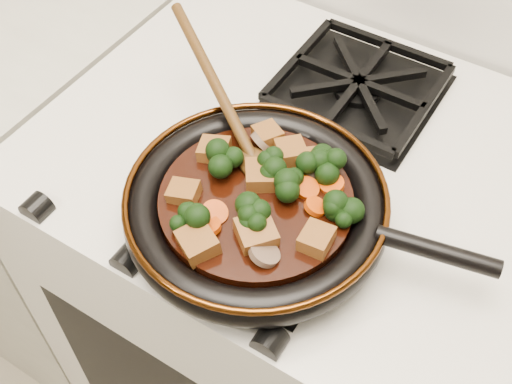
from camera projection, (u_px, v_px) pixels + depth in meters
The scene contains 32 objects.
stove at pixel (296, 309), 1.24m from camera, with size 0.76×0.60×0.90m, color silver.
burner_grate_front at pixel (260, 213), 0.81m from camera, with size 0.23×0.23×0.03m, color black, non-canonical shape.
burner_grate_back at pixel (358, 87), 0.96m from camera, with size 0.23×0.23×0.03m, color black, non-canonical shape.
skillet at pixel (258, 206), 0.78m from camera, with size 0.45×0.32×0.05m.
braising_sauce at pixel (256, 203), 0.77m from camera, with size 0.23×0.23×0.02m, color black.
tofu_cube_0 at pixel (198, 243), 0.71m from camera, with size 0.04×0.04×0.02m, color brown.
tofu_cube_1 at pixel (184, 193), 0.76m from camera, with size 0.04×0.03×0.02m, color brown.
tofu_cube_2 at pixel (316, 239), 0.72m from camera, with size 0.04×0.03×0.02m, color brown.
tofu_cube_3 at pixel (268, 135), 0.82m from camera, with size 0.04×0.03×0.02m, color brown.
tofu_cube_4 at pixel (311, 162), 0.79m from camera, with size 0.04×0.03×0.02m, color brown.
tofu_cube_5 at pixel (214, 150), 0.81m from camera, with size 0.04×0.04×0.02m, color brown.
tofu_cube_6 at pixel (291, 152), 0.80m from camera, with size 0.04×0.04×0.02m, color brown.
tofu_cube_7 at pixel (256, 233), 0.72m from camera, with size 0.04×0.04×0.02m, color brown.
tofu_cube_8 at pixel (262, 176), 0.78m from camera, with size 0.04×0.04×0.02m, color brown.
broccoli_floret_0 at pixel (250, 220), 0.73m from camera, with size 0.06×0.06×0.05m, color black, non-canonical shape.
broccoli_floret_1 at pixel (269, 164), 0.78m from camera, with size 0.06×0.06×0.05m, color black, non-canonical shape.
broccoli_floret_2 at pixel (296, 188), 0.76m from camera, with size 0.06×0.06×0.05m, color black, non-canonical shape.
broccoli_floret_3 at pixel (337, 213), 0.74m from camera, with size 0.06×0.06×0.05m, color black, non-canonical shape.
broccoli_floret_4 at pixel (223, 162), 0.79m from camera, with size 0.06×0.06×0.05m, color black, non-canonical shape.
broccoli_floret_5 at pixel (318, 158), 0.79m from camera, with size 0.06×0.06×0.05m, color black, non-canonical shape.
broccoli_floret_6 at pixel (322, 165), 0.78m from camera, with size 0.06×0.06×0.05m, color black, non-canonical shape.
broccoli_floret_7 at pixel (191, 220), 0.73m from camera, with size 0.06×0.06×0.05m, color black, non-canonical shape.
carrot_coin_0 at pixel (332, 184), 0.77m from camera, with size 0.03×0.03×0.01m, color #C83E05.
carrot_coin_1 at pixel (262, 174), 0.78m from camera, with size 0.03×0.03×0.01m, color #C83E05.
carrot_coin_2 at pixel (215, 213), 0.75m from camera, with size 0.03×0.03×0.01m, color #C83E05.
carrot_coin_3 at pixel (316, 207), 0.75m from camera, with size 0.03×0.03×0.01m, color #C83E05.
carrot_coin_4 at pixel (307, 188), 0.77m from camera, with size 0.03×0.03×0.01m, color #C83E05.
carrot_coin_5 at pixel (208, 226), 0.73m from camera, with size 0.03×0.03×0.01m, color #C83E05.
mushroom_slice_0 at pixel (262, 143), 0.81m from camera, with size 0.03×0.03×0.01m, color brown.
mushroom_slice_1 at pixel (317, 169), 0.79m from camera, with size 0.03×0.03×0.01m, color brown.
mushroom_slice_2 at pixel (264, 253), 0.71m from camera, with size 0.04×0.04×0.01m, color brown.
wooden_spoon at pixel (229, 112), 0.83m from camera, with size 0.15×0.11×0.27m.
Camera 1 is at (0.26, 1.13, 1.56)m, focal length 45.00 mm.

